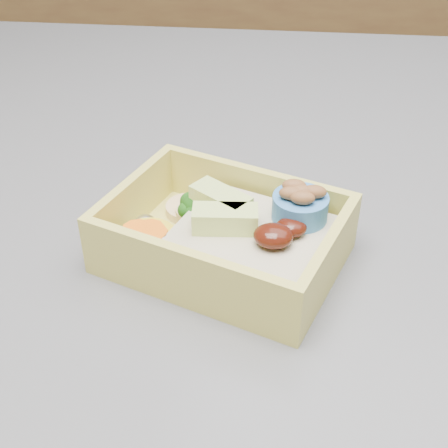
# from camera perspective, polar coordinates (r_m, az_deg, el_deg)

# --- Properties ---
(bento_box) EXTENTS (0.19, 0.17, 0.06)m
(bento_box) POSITION_cam_1_polar(r_m,az_deg,el_deg) (0.44, 0.66, -1.17)
(bento_box) COLOR #D1C656
(bento_box) RESTS_ON island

